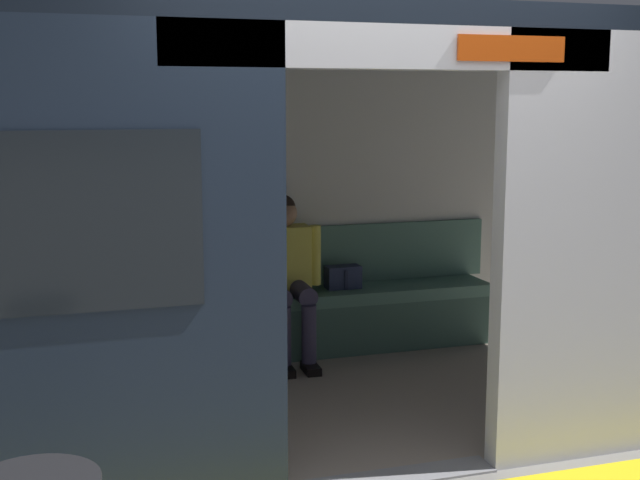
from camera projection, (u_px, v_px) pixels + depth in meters
name	position (u px, v px, depth m)	size (l,w,h in m)	color
ground_plane	(390.00, 479.00, 4.21)	(60.00, 60.00, 0.00)	gray
train_car	(306.00, 157.00, 5.03)	(6.40, 2.64, 2.33)	silver
bench_seat	(280.00, 309.00, 6.15)	(3.32, 0.44, 0.47)	#4C7566
person_seated	(286.00, 267.00, 6.05)	(0.55, 0.68, 1.20)	#D8CC4C
handbag	(343.00, 277.00, 6.34)	(0.26, 0.15, 0.17)	#262D4C
book	(233.00, 294.00, 6.10)	(0.15, 0.22, 0.03)	#33723F
grab_pole_door	(273.00, 255.00, 4.27)	(0.04, 0.04, 2.19)	silver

